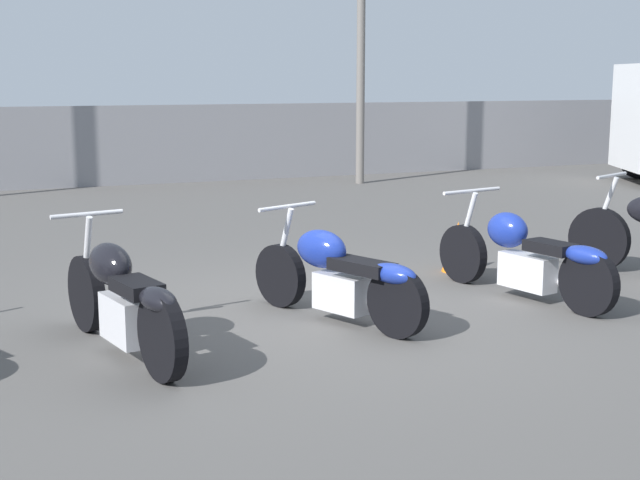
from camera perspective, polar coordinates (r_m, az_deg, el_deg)
name	(u,v)px	position (r m, az deg, el deg)	size (l,w,h in m)	color
ground_plane	(320,314)	(7.75, 0.00, -4.74)	(60.00, 60.00, 0.00)	#514F4C
fence_back	(116,146)	(17.27, -12.95, 5.90)	(40.00, 0.04, 1.50)	gray
motorcycle_slot_1	(122,299)	(6.67, -12.53, -3.71)	(0.69, 2.06, 0.98)	black
motorcycle_slot_2	(339,275)	(7.40, 1.20, -2.25)	(0.94, 1.83, 0.93)	black
motorcycle_slot_3	(525,256)	(8.39, 13.01, -1.03)	(0.79, 2.10, 0.95)	black
traffic_cone_near	(458,247)	(9.47, 8.81, -0.42)	(0.33, 0.33, 0.53)	orange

